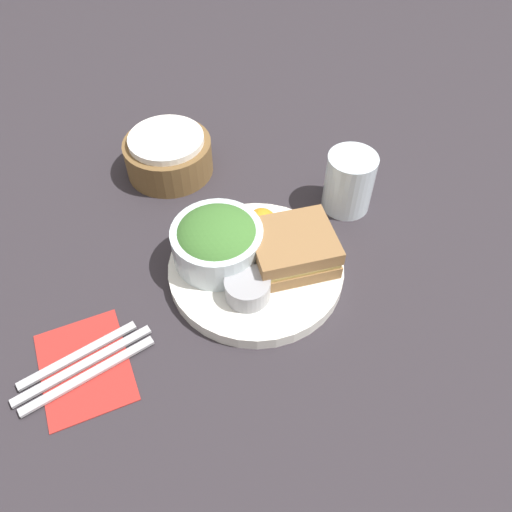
# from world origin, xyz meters

# --- Properties ---
(ground_plane) EXTENTS (4.00, 4.00, 0.00)m
(ground_plane) POSITION_xyz_m (0.00, 0.00, 0.00)
(ground_plane) COLOR #2D282D
(plate) EXTENTS (0.27, 0.27, 0.02)m
(plate) POSITION_xyz_m (0.00, 0.00, 0.01)
(plate) COLOR white
(plate) RESTS_ON ground_plane
(sandwich) EXTENTS (0.14, 0.12, 0.05)m
(sandwich) POSITION_xyz_m (0.05, -0.01, 0.05)
(sandwich) COLOR olive
(sandwich) RESTS_ON plate
(salad_bowl) EXTENTS (0.14, 0.14, 0.07)m
(salad_bowl) POSITION_xyz_m (-0.05, 0.04, 0.06)
(salad_bowl) COLOR silver
(salad_bowl) RESTS_ON plate
(dressing_cup) EXTENTS (0.07, 0.07, 0.03)m
(dressing_cup) POSITION_xyz_m (-0.03, -0.05, 0.04)
(dressing_cup) COLOR #99999E
(dressing_cup) RESTS_ON plate
(orange_wedge) EXTENTS (0.05, 0.05, 0.05)m
(orange_wedge) POSITION_xyz_m (0.03, 0.05, 0.05)
(orange_wedge) COLOR orange
(orange_wedge) RESTS_ON plate
(drink_glass) EXTENTS (0.08, 0.08, 0.10)m
(drink_glass) POSITION_xyz_m (0.20, 0.08, 0.05)
(drink_glass) COLOR silver
(drink_glass) RESTS_ON ground_plane
(bread_basket) EXTENTS (0.16, 0.16, 0.08)m
(bread_basket) POSITION_xyz_m (-0.05, 0.29, 0.04)
(bread_basket) COLOR brown
(bread_basket) RESTS_ON ground_plane
(napkin) EXTENTS (0.12, 0.15, 0.00)m
(napkin) POSITION_xyz_m (-0.27, -0.06, 0.00)
(napkin) COLOR #B22823
(napkin) RESTS_ON ground_plane
(fork) EXTENTS (0.18, 0.05, 0.01)m
(fork) POSITION_xyz_m (-0.27, -0.07, 0.01)
(fork) COLOR #B2B2B7
(fork) RESTS_ON napkin
(knife) EXTENTS (0.19, 0.05, 0.01)m
(knife) POSITION_xyz_m (-0.27, -0.06, 0.01)
(knife) COLOR #B2B2B7
(knife) RESTS_ON napkin
(spoon) EXTENTS (0.17, 0.05, 0.01)m
(spoon) POSITION_xyz_m (-0.28, -0.04, 0.01)
(spoon) COLOR #B2B2B7
(spoon) RESTS_ON napkin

